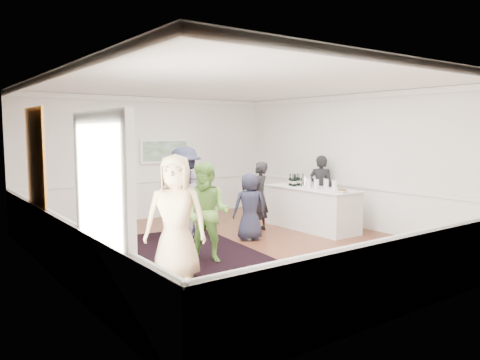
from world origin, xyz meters
TOP-DOWN VIEW (x-y plane):
  - floor at (0.00, 0.00)m, footprint 8.00×8.00m
  - ceiling at (0.00, 0.00)m, footprint 7.00×8.00m
  - wall_left at (-3.50, 0.00)m, footprint 0.02×8.00m
  - wall_right at (3.50, 0.00)m, footprint 0.02×8.00m
  - wall_back at (0.00, 4.00)m, footprint 7.00×0.02m
  - wall_front at (0.00, -4.00)m, footprint 7.00×0.02m
  - wainscoting at (0.00, 0.00)m, footprint 7.00×8.00m
  - mirror at (-3.45, 1.30)m, footprint 0.05×1.25m
  - doorway at (-3.45, -1.90)m, footprint 0.10×1.78m
  - landscape_painting at (0.40, 3.95)m, footprint 1.44×0.06m
  - area_rug at (-1.34, 0.28)m, footprint 3.43×4.25m
  - serving_table at (2.42, 0.45)m, footprint 0.92×2.42m
  - bartender at (3.20, 0.90)m, footprint 0.67×0.75m
  - guest_tan at (-1.99, -1.05)m, footprint 1.14×1.09m
  - guest_green at (-1.05, -0.46)m, footprint 1.04×1.09m
  - guest_lilac at (-0.25, 1.26)m, footprint 0.92×0.79m
  - guest_dark_a at (-0.33, 1.61)m, footprint 1.45×1.15m
  - guest_dark_b at (1.31, 1.02)m, footprint 0.70×0.61m
  - guest_navy at (0.57, 0.42)m, footprint 0.82×0.69m
  - wine_bottles at (2.41, 0.98)m, footprint 0.45×0.26m
  - juice_pitchers at (2.43, 0.15)m, footprint 0.39×0.75m
  - ice_bucket at (2.45, 0.68)m, footprint 0.26×0.26m
  - nut_bowl at (2.34, -0.55)m, footprint 0.27×0.27m

SIDE VIEW (x-z plane):
  - floor at x=0.00m, z-range 0.00..0.00m
  - area_rug at x=-1.34m, z-range 0.00..0.02m
  - serving_table at x=2.42m, z-range 0.00..0.99m
  - wainscoting at x=0.00m, z-range 0.00..1.00m
  - guest_navy at x=0.57m, z-range 0.00..1.44m
  - guest_lilac at x=-0.25m, z-range 0.00..1.48m
  - guest_dark_b at x=1.31m, z-range 0.00..1.61m
  - bartender at x=3.20m, z-range 0.00..1.71m
  - guest_green at x=-1.05m, z-range 0.00..1.77m
  - guest_tan at x=-1.99m, z-range 0.00..1.96m
  - guest_dark_a at x=-0.33m, z-range 0.00..1.97m
  - nut_bowl at x=2.34m, z-range 0.98..1.06m
  - ice_bucket at x=2.45m, z-range 0.97..1.22m
  - juice_pitchers at x=2.43m, z-range 0.98..1.22m
  - wine_bottles at x=2.41m, z-range 0.98..1.29m
  - doorway at x=-3.45m, z-range 0.14..2.70m
  - wall_left at x=-3.50m, z-range 0.00..3.20m
  - wall_right at x=3.50m, z-range 0.00..3.20m
  - wall_back at x=0.00m, z-range 0.00..3.20m
  - wall_front at x=0.00m, z-range 0.00..3.20m
  - landscape_painting at x=0.40m, z-range 1.45..2.11m
  - mirror at x=-3.45m, z-range 0.88..2.73m
  - ceiling at x=0.00m, z-range 3.19..3.21m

